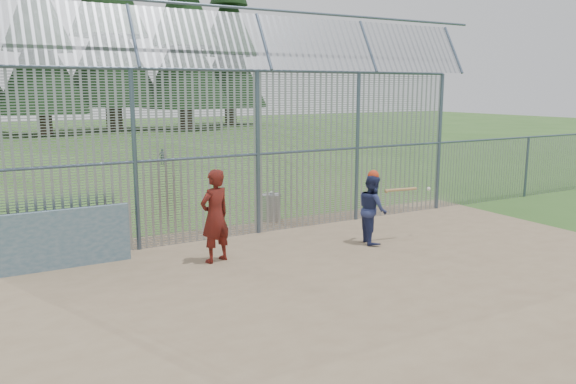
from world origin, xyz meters
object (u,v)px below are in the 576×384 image
onlooker (215,216)px  trash_can (271,207)px  dugout_wall (66,239)px  batter (372,209)px

onlooker → trash_can: size_ratio=2.38×
dugout_wall → trash_can: dugout_wall is taller
dugout_wall → onlooker: (2.77, -1.09, 0.37)m
onlooker → batter: bearing=155.4°
dugout_wall → batter: (6.50, -1.53, 0.21)m
batter → onlooker: (-3.74, 0.44, 0.17)m
batter → trash_can: bearing=35.2°
dugout_wall → trash_can: (5.52, 1.65, -0.24)m
batter → onlooker: bearing=101.3°
dugout_wall → onlooker: 2.99m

